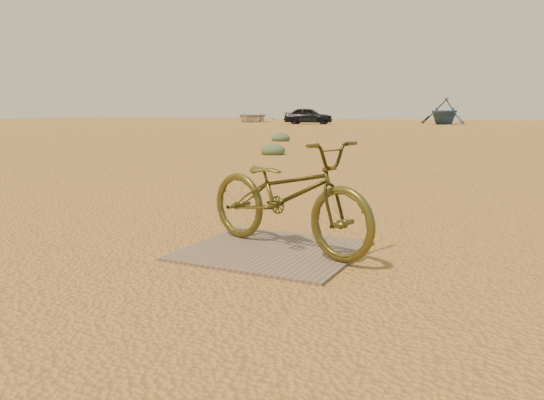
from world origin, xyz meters
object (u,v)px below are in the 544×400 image
at_px(car, 309,116).
at_px(boat_far_left, 444,111).
at_px(bicycle, 287,195).
at_px(boat_near_left, 252,116).
at_px(plywood_board, 272,250).

xyz_separation_m(car, boat_far_left, (9.74, 4.15, 0.40)).
bearing_deg(bicycle, car, 39.41).
relative_size(car, boat_far_left, 0.95).
bearing_deg(car, bicycle, -168.37).
bearing_deg(bicycle, boat_near_left, 46.03).
xyz_separation_m(plywood_board, boat_near_left, (-22.15, 40.43, 0.53)).
distance_m(boat_near_left, boat_far_left, 17.46).
xyz_separation_m(car, boat_near_left, (-7.70, 4.78, -0.11)).
bearing_deg(plywood_board, car, 112.06).
bearing_deg(plywood_board, bicycle, 41.95).
relative_size(boat_near_left, boat_far_left, 1.31).
relative_size(plywood_board, bicycle, 0.80).
bearing_deg(boat_near_left, car, -48.66).
distance_m(plywood_board, boat_far_left, 40.09).
height_order(boat_near_left, boat_far_left, boat_far_left).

